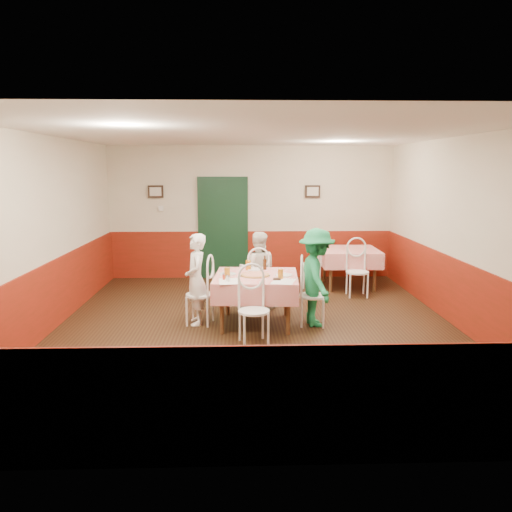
{
  "coord_description": "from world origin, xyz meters",
  "views": [
    {
      "loc": [
        -0.23,
        -7.11,
        2.33
      ],
      "look_at": [
        -0.0,
        0.16,
        1.05
      ],
      "focal_mm": 35.0,
      "sensor_mm": 36.0,
      "label": 1
    }
  ],
  "objects_px": {
    "wallet": "(277,279)",
    "diner_far": "(258,270)",
    "second_table": "(349,268)",
    "glass_a": "(227,273)",
    "pizza": "(255,275)",
    "diner_right": "(316,277)",
    "chair_second_b": "(357,272)",
    "chair_near": "(254,311)",
    "glass_b": "(280,274)",
    "chair_right": "(313,296)",
    "diner_left": "(196,279)",
    "chair_far": "(258,283)",
    "glass_c": "(248,265)",
    "main_table": "(256,300)",
    "chair_second_a": "(311,265)",
    "chair_left": "(200,295)",
    "beer_bottle": "(265,263)"
  },
  "relations": [
    {
      "from": "wallet",
      "to": "diner_far",
      "type": "distance_m",
      "value": 1.25
    },
    {
      "from": "second_table",
      "to": "glass_a",
      "type": "bearing_deg",
      "value": -132.29
    },
    {
      "from": "pizza",
      "to": "diner_right",
      "type": "bearing_deg",
      "value": -0.58
    },
    {
      "from": "second_table",
      "to": "chair_second_b",
      "type": "xyz_separation_m",
      "value": [
        -0.0,
        -0.75,
        0.08
      ]
    },
    {
      "from": "pizza",
      "to": "diner_far",
      "type": "height_order",
      "value": "diner_far"
    },
    {
      "from": "chair_near",
      "to": "glass_b",
      "type": "relative_size",
      "value": 6.43
    },
    {
      "from": "chair_right",
      "to": "diner_right",
      "type": "bearing_deg",
      "value": -85.8
    },
    {
      "from": "diner_left",
      "to": "chair_right",
      "type": "bearing_deg",
      "value": 77.79
    },
    {
      "from": "chair_far",
      "to": "glass_c",
      "type": "relative_size",
      "value": 5.84
    },
    {
      "from": "glass_b",
      "to": "main_table",
      "type": "bearing_deg",
      "value": 143.5
    },
    {
      "from": "chair_far",
      "to": "second_table",
      "type": "bearing_deg",
      "value": -143.99
    },
    {
      "from": "chair_second_a",
      "to": "chair_second_b",
      "type": "relative_size",
      "value": 1.0
    },
    {
      "from": "chair_left",
      "to": "chair_near",
      "type": "distance_m",
      "value": 1.2
    },
    {
      "from": "chair_right",
      "to": "beer_bottle",
      "type": "xyz_separation_m",
      "value": [
        -0.7,
        0.47,
        0.41
      ]
    },
    {
      "from": "pizza",
      "to": "chair_second_b",
      "type": "bearing_deg",
      "value": 40.97
    },
    {
      "from": "chair_far",
      "to": "diner_left",
      "type": "height_order",
      "value": "diner_left"
    },
    {
      "from": "beer_bottle",
      "to": "chair_second_b",
      "type": "bearing_deg",
      "value": 34.46
    },
    {
      "from": "chair_near",
      "to": "diner_left",
      "type": "relative_size",
      "value": 0.65
    },
    {
      "from": "beer_bottle",
      "to": "main_table",
      "type": "bearing_deg",
      "value": -110.05
    },
    {
      "from": "chair_left",
      "to": "chair_second_a",
      "type": "xyz_separation_m",
      "value": [
        2.01,
        2.32,
        0.0
      ]
    },
    {
      "from": "chair_far",
      "to": "chair_second_a",
      "type": "distance_m",
      "value": 1.89
    },
    {
      "from": "glass_a",
      "to": "glass_c",
      "type": "distance_m",
      "value": 0.67
    },
    {
      "from": "glass_a",
      "to": "pizza",
      "type": "bearing_deg",
      "value": 19.69
    },
    {
      "from": "chair_left",
      "to": "diner_left",
      "type": "relative_size",
      "value": 0.65
    },
    {
      "from": "chair_near",
      "to": "glass_b",
      "type": "distance_m",
      "value": 0.81
    },
    {
      "from": "diner_right",
      "to": "pizza",
      "type": "bearing_deg",
      "value": 83.18
    },
    {
      "from": "chair_second_a",
      "to": "chair_second_b",
      "type": "xyz_separation_m",
      "value": [
        0.75,
        -0.75,
        0.0
      ]
    },
    {
      "from": "glass_a",
      "to": "beer_bottle",
      "type": "bearing_deg",
      "value": 46.75
    },
    {
      "from": "pizza",
      "to": "diner_right",
      "type": "xyz_separation_m",
      "value": [
        0.91,
        -0.01,
        -0.04
      ]
    },
    {
      "from": "chair_left",
      "to": "chair_second_a",
      "type": "height_order",
      "value": "same"
    },
    {
      "from": "glass_b",
      "to": "diner_right",
      "type": "relative_size",
      "value": 0.1
    },
    {
      "from": "second_table",
      "to": "chair_far",
      "type": "xyz_separation_m",
      "value": [
        -1.86,
        -1.53,
        0.08
      ]
    },
    {
      "from": "glass_c",
      "to": "diner_far",
      "type": "relative_size",
      "value": 0.12
    },
    {
      "from": "diner_right",
      "to": "glass_c",
      "type": "bearing_deg",
      "value": 59.67
    },
    {
      "from": "chair_second_a",
      "to": "beer_bottle",
      "type": "relative_size",
      "value": 4.5
    },
    {
      "from": "second_table",
      "to": "pizza",
      "type": "relative_size",
      "value": 2.68
    },
    {
      "from": "main_table",
      "to": "chair_left",
      "type": "bearing_deg",
      "value": 176.24
    },
    {
      "from": "glass_a",
      "to": "diner_far",
      "type": "height_order",
      "value": "diner_far"
    },
    {
      "from": "chair_near",
      "to": "pizza",
      "type": "distance_m",
      "value": 0.86
    },
    {
      "from": "second_table",
      "to": "chair_near",
      "type": "height_order",
      "value": "chair_near"
    },
    {
      "from": "chair_far",
      "to": "glass_c",
      "type": "xyz_separation_m",
      "value": [
        -0.16,
        -0.46,
        0.39
      ]
    },
    {
      "from": "chair_left",
      "to": "wallet",
      "type": "distance_m",
      "value": 1.24
    },
    {
      "from": "chair_second_a",
      "to": "beer_bottle",
      "type": "distance_m",
      "value": 2.25
    },
    {
      "from": "main_table",
      "to": "chair_right",
      "type": "distance_m",
      "value": 0.85
    },
    {
      "from": "chair_left",
      "to": "diner_left",
      "type": "distance_m",
      "value": 0.24
    },
    {
      "from": "chair_right",
      "to": "pizza",
      "type": "bearing_deg",
      "value": 97.57
    },
    {
      "from": "glass_b",
      "to": "wallet",
      "type": "height_order",
      "value": "glass_b"
    },
    {
      "from": "diner_right",
      "to": "chair_left",
      "type": "bearing_deg",
      "value": 80.0
    },
    {
      "from": "chair_left",
      "to": "glass_a",
      "type": "height_order",
      "value": "glass_a"
    },
    {
      "from": "second_table",
      "to": "chair_left",
      "type": "distance_m",
      "value": 3.61
    }
  ]
}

